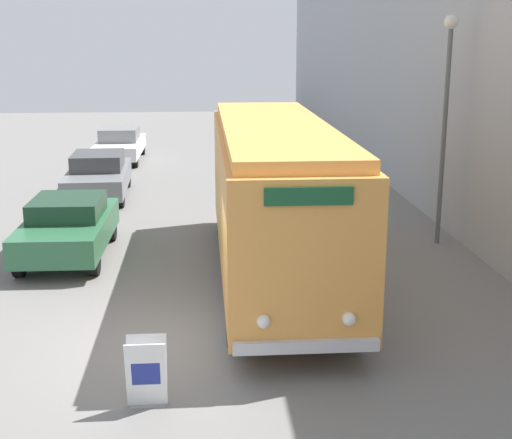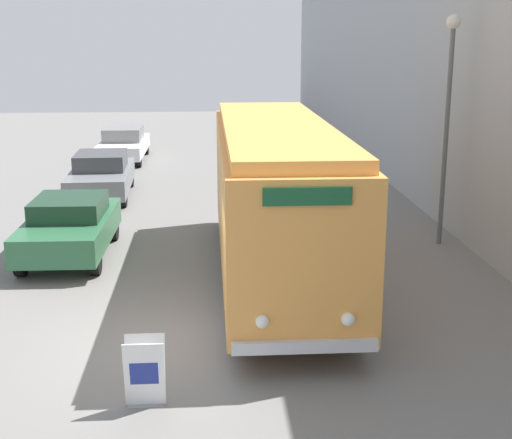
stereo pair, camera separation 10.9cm
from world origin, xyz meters
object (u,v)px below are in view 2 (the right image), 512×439
Objects in this scene: streetlamp at (449,97)px; parked_car_near at (70,226)px; parked_car_far at (124,144)px; vintage_bus at (275,193)px; parked_car_mid at (101,175)px; sign_board at (145,373)px.

streetlamp is 10.01m from parked_car_near.
parked_car_near is at bearing -88.39° from parked_car_far.
vintage_bus is 10.14m from parked_car_mid.
parked_car_near is at bearing 108.04° from sign_board.
sign_board is 14.56m from parked_car_mid.
parked_car_near is 6.76m from parked_car_mid.
parked_car_near reaches higher than parked_car_far.
vintage_bus is at bearing 66.44° from sign_board.
vintage_bus is at bearing -61.37° from parked_car_mid.
parked_car_near is (-9.51, -0.50, -3.07)m from streetlamp.
vintage_bus reaches higher than sign_board.
parked_car_mid is at bearing 147.17° from streetlamp.
streetlamp reaches higher than sign_board.
sign_board is 11.21m from streetlamp.
parked_car_near is (-4.92, 1.92, -1.19)m from vintage_bus.
parked_car_far is (-2.72, 21.58, 0.23)m from sign_board.
vintage_bus reaches higher than parked_car_mid.
parked_car_near is 0.90× the size of parked_car_far.
parked_car_far is at bearing 88.68° from parked_car_mid.
parked_car_far is at bearing 91.97° from parked_car_near.
vintage_bus is 9.61× the size of sign_board.
vintage_bus is 5.52m from streetlamp.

